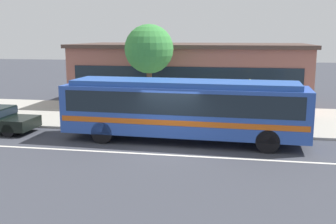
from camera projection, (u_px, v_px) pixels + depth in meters
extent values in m
plane|color=#373942|center=(169.00, 150.00, 17.35)|extent=(120.00, 120.00, 0.00)
cube|color=#A19E94|center=(189.00, 117.00, 23.93)|extent=(60.00, 8.00, 0.12)
cube|color=silver|center=(165.00, 155.00, 16.58)|extent=(56.00, 0.16, 0.01)
cube|color=#2A4DA9|center=(183.00, 109.00, 18.42)|extent=(11.10, 2.82, 2.15)
cube|color=#264FA2|center=(184.00, 83.00, 18.20)|extent=(10.21, 2.50, 0.24)
cube|color=#19232D|center=(184.00, 100.00, 18.34)|extent=(10.44, 2.83, 0.95)
cube|color=#C65717|center=(183.00, 118.00, 18.49)|extent=(10.88, 2.84, 0.24)
cube|color=#19232D|center=(310.00, 104.00, 17.20)|extent=(0.19, 2.16, 1.03)
cylinder|color=black|center=(267.00, 129.00, 18.87)|extent=(1.01, 0.31, 1.00)
cylinder|color=black|center=(268.00, 141.00, 16.78)|extent=(1.01, 0.31, 1.00)
cylinder|color=black|center=(118.00, 122.00, 20.39)|extent=(1.01, 0.31, 1.00)
cylinder|color=black|center=(102.00, 132.00, 18.30)|extent=(1.01, 0.31, 1.00)
cylinder|color=black|center=(27.00, 123.00, 20.98)|extent=(0.64, 0.23, 0.64)
cylinder|color=black|center=(9.00, 131.00, 19.42)|extent=(0.64, 0.23, 0.64)
cylinder|color=#75725B|center=(123.00, 117.00, 21.39)|extent=(0.14, 0.14, 0.89)
cylinder|color=#75725B|center=(124.00, 117.00, 21.54)|extent=(0.14, 0.14, 0.89)
cylinder|color=#52574F|center=(123.00, 103.00, 21.33)|extent=(0.38, 0.38, 0.56)
sphere|color=#E2A273|center=(123.00, 96.00, 21.26)|extent=(0.23, 0.23, 0.23)
cylinder|color=#1E2B4D|center=(134.00, 115.00, 22.17)|extent=(0.14, 0.14, 0.82)
cylinder|color=#1E2B4D|center=(137.00, 115.00, 22.19)|extent=(0.14, 0.14, 0.82)
cylinder|color=#49455C|center=(135.00, 102.00, 22.05)|extent=(0.43, 0.43, 0.55)
sphere|color=#BEB78D|center=(135.00, 95.00, 21.98)|extent=(0.21, 0.21, 0.21)
cylinder|color=gray|center=(250.00, 107.00, 19.65)|extent=(0.08, 0.08, 2.53)
cube|color=yellow|center=(251.00, 85.00, 19.45)|extent=(0.17, 0.43, 0.56)
cylinder|color=brown|center=(149.00, 92.00, 23.47)|extent=(0.31, 0.31, 2.96)
sphere|color=#3A883D|center=(149.00, 49.00, 23.01)|extent=(2.79, 2.79, 2.79)
cube|color=#90584E|center=(191.00, 76.00, 28.56)|extent=(15.42, 7.44, 4.00)
cube|color=#19232D|center=(184.00, 79.00, 24.90)|extent=(14.18, 0.04, 1.44)
cube|color=#483630|center=(192.00, 45.00, 28.16)|extent=(15.82, 7.84, 0.24)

